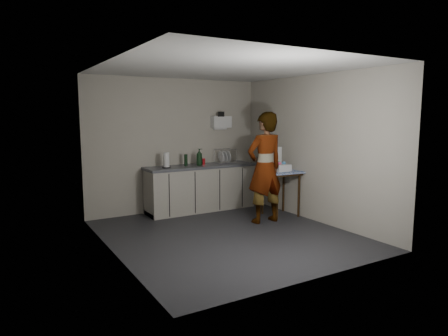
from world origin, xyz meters
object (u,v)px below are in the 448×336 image
standing_man (265,168)px  paper_towel (166,160)px  bakery_box (280,166)px  soap_bottle (199,157)px  dark_bottle (186,160)px  kitchen_counter (201,189)px  dish_rack (225,160)px  soda_can (204,161)px  side_table (281,176)px

standing_man → paper_towel: (-1.30, 1.34, 0.07)m
paper_towel → bakery_box: bearing=-31.6°
soap_bottle → dark_bottle: size_ratio=1.46×
kitchen_counter → dish_rack: 0.81m
soda_can → standing_man: bearing=-72.0°
side_table → soap_bottle: bearing=139.2°
soda_can → paper_towel: 0.84m
soap_bottle → paper_towel: size_ratio=1.14×
kitchen_counter → soda_can: size_ratio=18.43×
kitchen_counter → soap_bottle: (-0.05, -0.03, 0.65)m
side_table → soda_can: bearing=133.2°
standing_man → dish_rack: standing_man is taller
dark_bottle → dish_rack: dish_rack is taller
soda_can → dark_bottle: 0.40m
dish_rack → dark_bottle: bearing=-179.6°
kitchen_counter → standing_man: size_ratio=1.15×
kitchen_counter → paper_towel: (-0.74, -0.04, 0.62)m
kitchen_counter → paper_towel: 0.97m
soda_can → bakery_box: 1.55m
standing_man → soda_can: size_ratio=16.06×
standing_man → dark_bottle: standing_man is taller
side_table → dish_rack: size_ratio=2.06×
kitchen_counter → side_table: 1.62m
soda_can → dish_rack: (0.50, -0.01, 0.01)m
side_table → dish_rack: (-0.51, 1.20, 0.23)m
side_table → standing_man: size_ratio=0.44×
soda_can → side_table: bearing=-50.2°
dish_rack → bakery_box: bearing=-68.2°
dark_bottle → paper_towel: paper_towel is taller
dark_bottle → paper_towel: (-0.44, -0.08, 0.02)m
paper_towel → dish_rack: dish_rack is taller
dish_rack → bakery_box: (0.48, -1.19, -0.02)m
standing_man → soap_bottle: standing_man is taller
kitchen_counter → side_table: (1.10, -1.15, 0.32)m
dish_rack → soda_can: bearing=178.9°
standing_man → paper_towel: size_ratio=6.73×
dark_bottle → bakery_box: size_ratio=0.52×
kitchen_counter → standing_man: (0.56, -1.38, 0.55)m
kitchen_counter → soap_bottle: size_ratio=6.78×
soap_bottle → dish_rack: 0.65m
soda_can → bakery_box: size_ratio=0.28×
standing_man → soap_bottle: (-0.61, 1.34, 0.10)m
soap_bottle → paper_towel: 0.69m
soap_bottle → soda_can: (0.14, 0.09, -0.10)m
soap_bottle → standing_man: bearing=-65.6°
kitchen_counter → bakery_box: size_ratio=5.16×
soda_can → dish_rack: size_ratio=0.29×
soap_bottle → paper_towel: (-0.69, -0.00, -0.03)m
side_table → bakery_box: size_ratio=1.98×
side_table → kitchen_counter: bearing=137.1°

